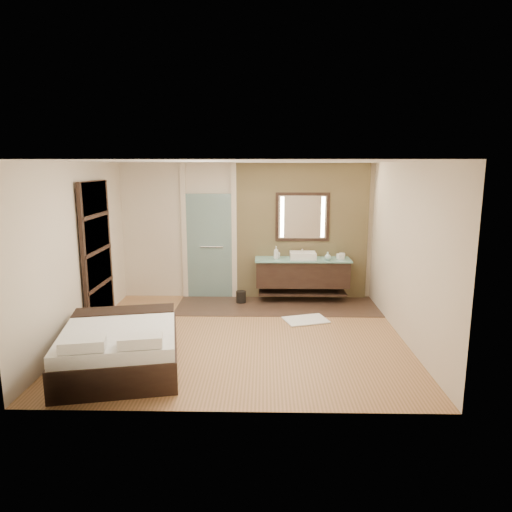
{
  "coord_description": "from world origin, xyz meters",
  "views": [
    {
      "loc": [
        0.36,
        -6.79,
        2.63
      ],
      "look_at": [
        0.22,
        0.6,
        1.17
      ],
      "focal_mm": 32.0,
      "sensor_mm": 36.0,
      "label": 1
    }
  ],
  "objects_px": {
    "vanity": "(302,273)",
    "bed": "(120,347)",
    "mirror_unit": "(302,217)",
    "waste_bin": "(241,297)"
  },
  "relations": [
    {
      "from": "vanity",
      "to": "bed",
      "type": "distance_m",
      "value": 4.06
    },
    {
      "from": "bed",
      "to": "waste_bin",
      "type": "xyz_separation_m",
      "value": [
        1.44,
        2.94,
        -0.17
      ]
    },
    {
      "from": "waste_bin",
      "to": "mirror_unit",
      "type": "bearing_deg",
      "value": 17.41
    },
    {
      "from": "waste_bin",
      "to": "vanity",
      "type": "bearing_deg",
      "value": 6.55
    },
    {
      "from": "vanity",
      "to": "mirror_unit",
      "type": "relative_size",
      "value": 1.75
    },
    {
      "from": "mirror_unit",
      "to": "bed",
      "type": "distance_m",
      "value": 4.45
    },
    {
      "from": "mirror_unit",
      "to": "waste_bin",
      "type": "relative_size",
      "value": 4.43
    },
    {
      "from": "mirror_unit",
      "to": "vanity",
      "type": "bearing_deg",
      "value": -90.0
    },
    {
      "from": "vanity",
      "to": "waste_bin",
      "type": "relative_size",
      "value": 7.73
    },
    {
      "from": "mirror_unit",
      "to": "bed",
      "type": "height_order",
      "value": "mirror_unit"
    }
  ]
}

